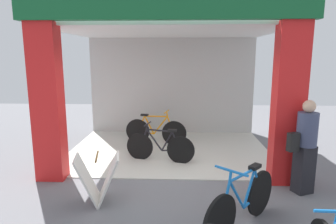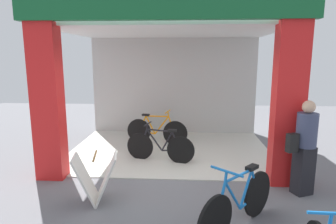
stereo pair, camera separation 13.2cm
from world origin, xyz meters
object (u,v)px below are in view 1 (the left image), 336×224
at_px(sandwich_board_sign, 98,179).
at_px(bicycle_inside_0, 160,147).
at_px(pedestrian_1, 305,146).
at_px(bicycle_parked_0, 242,203).

bearing_deg(sandwich_board_sign, bicycle_inside_0, 65.59).
distance_m(bicycle_inside_0, pedestrian_1, 2.95).
xyz_separation_m(bicycle_inside_0, bicycle_parked_0, (1.29, -2.55, 0.03)).
xyz_separation_m(bicycle_parked_0, sandwich_board_sign, (-2.15, 0.65, 0.02)).
xyz_separation_m(bicycle_inside_0, sandwich_board_sign, (-0.86, -1.90, 0.05)).
height_order(sandwich_board_sign, pedestrian_1, pedestrian_1).
relative_size(bicycle_inside_0, bicycle_parked_0, 1.17).
relative_size(sandwich_board_sign, pedestrian_1, 0.49).
bearing_deg(bicycle_inside_0, bicycle_parked_0, -63.25).
relative_size(bicycle_parked_0, pedestrian_1, 0.81).
distance_m(bicycle_parked_0, sandwich_board_sign, 2.24).
bearing_deg(pedestrian_1, sandwich_board_sign, -171.69).
height_order(bicycle_parked_0, sandwich_board_sign, bicycle_parked_0).
xyz_separation_m(bicycle_parked_0, pedestrian_1, (1.26, 1.14, 0.46)).
distance_m(bicycle_parked_0, pedestrian_1, 1.77).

